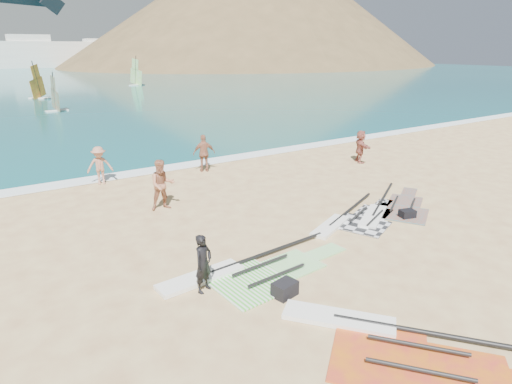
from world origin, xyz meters
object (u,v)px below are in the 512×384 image
gear_bag_far (407,214)px  rig_red (393,343)px  person_wetsuit (203,264)px  beachgoer_back (204,153)px  rig_orange (390,209)px  beachgoer_left (162,185)px  beachgoer_mid (100,165)px  gear_bag_near (285,289)px  rig_grey (352,220)px  beachgoer_right (360,147)px  rig_green (246,272)px

gear_bag_far → rig_red: bearing=-144.0°
rig_red → person_wetsuit: bearing=170.4°
gear_bag_far → person_wetsuit: 8.70m
rig_red → beachgoer_back: (2.82, 14.52, 0.91)m
rig_orange → rig_red: rig_red is taller
rig_red → beachgoer_left: size_ratio=2.83×
gear_bag_far → beachgoer_mid: beachgoer_mid is taller
gear_bag_near → rig_grey: bearing=27.2°
gear_bag_near → beachgoer_right: bearing=36.3°
person_wetsuit → beachgoer_left: (1.40, 6.32, 0.21)m
rig_green → beachgoer_right: bearing=26.4°
rig_grey → rig_green: 5.47m
gear_bag_near → gear_bag_far: size_ratio=1.12×
rig_orange → beachgoer_left: (-7.41, 5.08, 0.96)m
beachgoer_left → beachgoer_mid: (-1.20, 4.76, -0.11)m
beachgoer_right → rig_green: bearing=145.1°
rig_green → beachgoer_back: size_ratio=3.09×
beachgoer_left → rig_orange: bearing=-26.2°
rig_green → person_wetsuit: (-1.38, -0.15, 0.75)m
rig_green → rig_red: bearing=-80.8°
rig_grey → beachgoer_back: bearing=75.7°
rig_green → rig_red: 4.47m
rig_grey → beachgoer_mid: 11.83m
gear_bag_far → person_wetsuit: size_ratio=0.35×
rig_orange → gear_bag_far: size_ratio=9.84×
rig_grey → rig_green: bearing=168.1°
rig_red → beachgoer_left: 10.62m
rig_red → gear_bag_near: gear_bag_near is taller
beachgoer_mid → beachgoer_left: bearing=-63.4°
gear_bag_far → rig_green: bearing=-178.4°
rig_grey → beachgoer_back: 9.23m
rig_red → beachgoer_back: 14.82m
rig_orange → person_wetsuit: 8.92m
rig_green → beachgoer_left: (0.02, 6.17, 0.96)m
gear_bag_far → person_wetsuit: bearing=-177.7°
beachgoer_mid → beachgoer_right: 13.69m
rig_grey → rig_red: bearing=-152.0°
rig_grey → gear_bag_near: (-5.11, -2.63, 0.15)m
rig_red → gear_bag_far: bearing=86.5°
beachgoer_right → beachgoer_back: bearing=93.5°
beachgoer_mid → beachgoer_back: 5.10m
rig_orange → rig_red: 8.39m
rig_green → rig_orange: rig_green is taller
person_wetsuit → beachgoer_left: size_ratio=0.79×
rig_grey → beachgoer_mid: (-6.54, 9.82, 0.85)m
person_wetsuit → rig_grey: bearing=-15.1°
rig_red → beachgoer_left: (-1.02, 10.52, 0.96)m
gear_bag_far → gear_bag_near: bearing=-166.3°
rig_grey → beachgoer_right: 8.93m
beachgoer_left → beachgoer_right: bearing=12.6°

